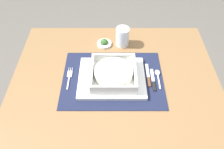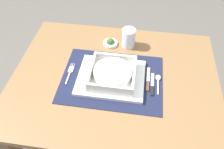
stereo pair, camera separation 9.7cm
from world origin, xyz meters
name	(u,v)px [view 1 (the left image)]	position (x,y,z in m)	size (l,w,h in m)	color
ground_plane	(113,146)	(0.00, 0.00, 0.00)	(6.00, 6.00, 0.00)	#59544C
dining_table	(114,92)	(0.00, 0.00, 0.64)	(0.93, 0.72, 0.75)	brown
placemat	(112,79)	(-0.01, -0.01, 0.75)	(0.45, 0.34, 0.00)	#191E38
serving_plate	(111,78)	(-0.01, -0.01, 0.76)	(0.29, 0.24, 0.02)	white
porridge_bowl	(113,74)	(-0.01, -0.02, 0.79)	(0.19, 0.19, 0.05)	white
fork	(69,77)	(-0.21, 0.00, 0.76)	(0.02, 0.13, 0.00)	silver
spoon	(157,74)	(0.19, 0.01, 0.76)	(0.02, 0.11, 0.01)	silver
butter_knife	(153,81)	(0.17, -0.03, 0.76)	(0.01, 0.13, 0.01)	black
bread_knife	(147,76)	(0.15, 0.00, 0.76)	(0.01, 0.14, 0.01)	#59331E
drinking_glass	(122,37)	(0.04, 0.23, 0.80)	(0.07, 0.07, 0.10)	white
condiment_saucer	(103,43)	(-0.05, 0.22, 0.76)	(0.07, 0.07, 0.04)	white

